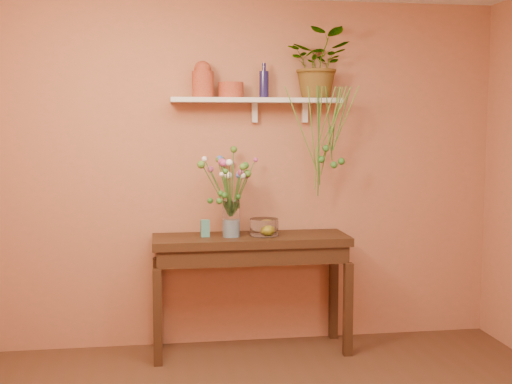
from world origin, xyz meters
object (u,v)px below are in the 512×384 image
at_px(spider_plant, 319,64).
at_px(bouquet, 230,175).
at_px(glass_vase, 231,221).
at_px(terracotta_jug, 203,80).
at_px(sideboard, 251,253).
at_px(glass_bowl, 264,228).
at_px(blue_bottle, 264,84).

xyz_separation_m(spider_plant, bouquet, (-0.72, -0.17, -0.83)).
height_order(spider_plant, glass_vase, spider_plant).
bearing_deg(spider_plant, terracotta_jug, -178.20).
height_order(sideboard, glass_bowl, glass_bowl).
distance_m(terracotta_jug, glass_vase, 1.08).
bearing_deg(glass_vase, sideboard, 5.13).
height_order(glass_vase, glass_bowl, glass_vase).
relative_size(glass_vase, glass_bowl, 1.25).
distance_m(spider_plant, glass_bowl, 1.33).
bearing_deg(glass_vase, blue_bottle, 30.39).
bearing_deg(sideboard, terracotta_jug, 161.02).
distance_m(sideboard, blue_bottle, 1.29).
bearing_deg(spider_plant, bouquet, -166.79).
xyz_separation_m(terracotta_jug, spider_plant, (0.90, 0.03, 0.13)).
bearing_deg(terracotta_jug, sideboard, -18.98).
distance_m(blue_bottle, bouquet, 0.76).
bearing_deg(bouquet, spider_plant, 13.21).
bearing_deg(bouquet, terracotta_jug, 143.06).
bearing_deg(spider_plant, blue_bottle, -179.93).
height_order(bouquet, glass_bowl, bouquet).
xyz_separation_m(sideboard, glass_bowl, (0.10, -0.01, 0.19)).
xyz_separation_m(blue_bottle, glass_bowl, (-0.02, -0.16, -1.09)).
height_order(sideboard, spider_plant, spider_plant).
bearing_deg(sideboard, glass_bowl, -6.64).
bearing_deg(terracotta_jug, blue_bottle, 3.38).
distance_m(sideboard, glass_bowl, 0.22).
relative_size(terracotta_jug, glass_bowl, 1.26).
bearing_deg(sideboard, blue_bottle, 50.05).
bearing_deg(blue_bottle, terracotta_jug, -176.62).
relative_size(blue_bottle, spider_plant, 0.51).
height_order(spider_plant, glass_bowl, spider_plant).
height_order(terracotta_jug, blue_bottle, terracotta_jug).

